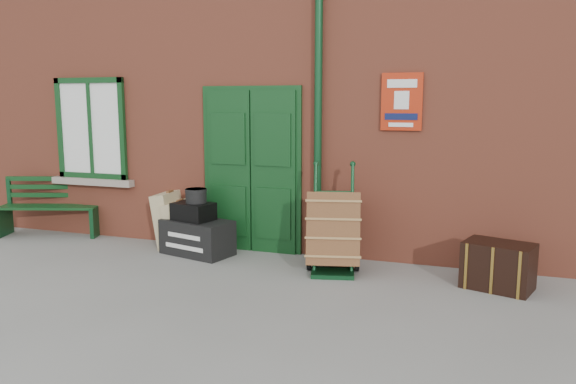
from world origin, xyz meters
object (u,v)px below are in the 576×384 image
at_px(dark_trunk, 498,266).
at_px(porter_trolley, 333,231).
at_px(houdini_trunk, 197,237).
at_px(bench, 51,205).

bearing_deg(dark_trunk, porter_trolley, -163.31).
bearing_deg(dark_trunk, houdini_trunk, -165.48).
xyz_separation_m(bench, porter_trolley, (4.62, -0.44, 0.04)).
bearing_deg(bench, dark_trunk, -22.16).
height_order(bench, dark_trunk, bench).
bearing_deg(bench, porter_trolley, -23.61).
bearing_deg(houdini_trunk, bench, -171.88).
bearing_deg(porter_trolley, dark_trunk, -14.00).
relative_size(bench, dark_trunk, 2.18).
xyz_separation_m(bench, houdini_trunk, (2.68, -0.28, -0.23)).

